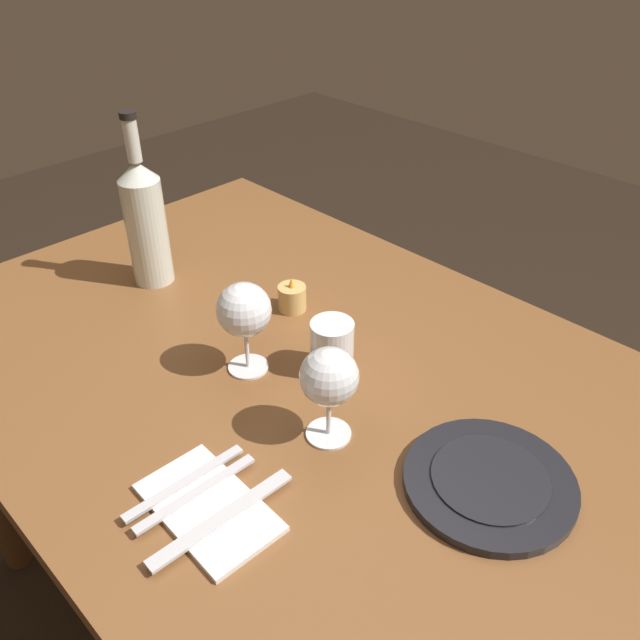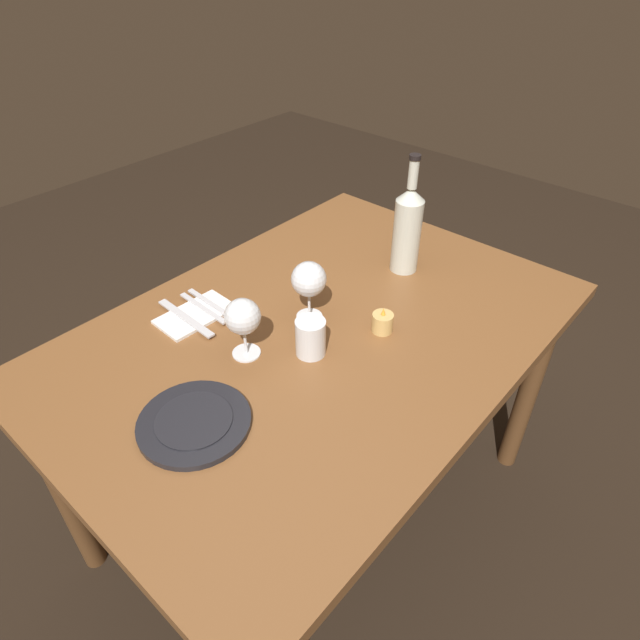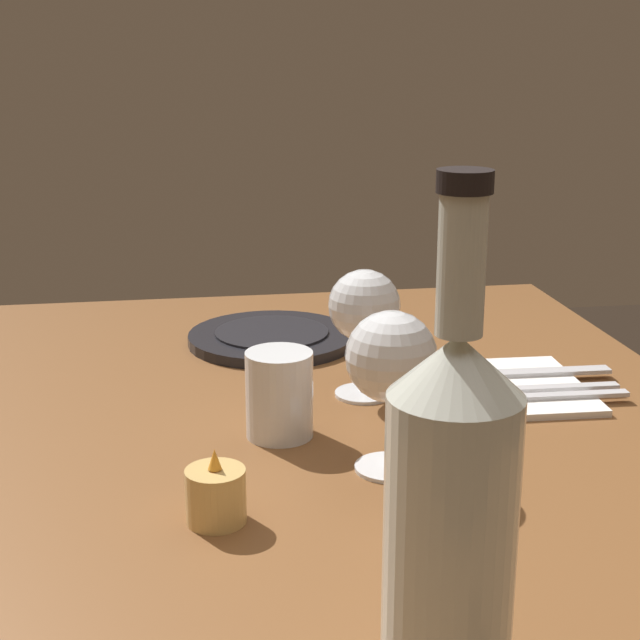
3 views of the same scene
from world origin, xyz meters
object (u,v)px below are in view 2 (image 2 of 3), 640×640
(fork_inner, at_px, (203,308))
(fork_outer, at_px, (211,304))
(wine_bottle, at_px, (407,228))
(water_tumbler, at_px, (311,339))
(dinner_plate, at_px, (194,422))
(wine_glass_left, at_px, (309,280))
(wine_glass_right, at_px, (243,318))
(votive_candle, at_px, (382,323))
(folded_napkin, at_px, (196,315))
(table_knife, at_px, (186,318))

(fork_inner, xyz_separation_m, fork_outer, (-0.03, 0.00, 0.00))
(wine_bottle, relative_size, water_tumbler, 3.65)
(dinner_plate, bearing_deg, water_tumbler, 175.23)
(dinner_plate, bearing_deg, fork_inner, -131.60)
(wine_glass_left, relative_size, fork_outer, 0.87)
(wine_glass_right, relative_size, wine_bottle, 0.45)
(wine_bottle, bearing_deg, fork_outer, -28.69)
(wine_glass_left, xyz_separation_m, fork_outer, (0.14, -0.22, -0.10))
(votive_candle, height_order, fork_outer, votive_candle)
(dinner_plate, bearing_deg, wine_bottle, -178.31)
(fork_inner, bearing_deg, wine_bottle, 152.51)
(wine_bottle, distance_m, fork_inner, 0.58)
(water_tumbler, distance_m, dinner_plate, 0.32)
(folded_napkin, distance_m, fork_inner, 0.03)
(wine_glass_right, height_order, wine_bottle, wine_bottle)
(wine_glass_left, distance_m, fork_inner, 0.29)
(wine_glass_left, distance_m, table_knife, 0.32)
(wine_bottle, height_order, fork_inner, wine_bottle)
(fork_inner, bearing_deg, fork_outer, 180.00)
(water_tumbler, xyz_separation_m, dinner_plate, (0.32, -0.03, -0.03))
(wine_bottle, relative_size, votive_candle, 4.97)
(fork_inner, xyz_separation_m, table_knife, (0.05, 0.00, 0.00))
(wine_bottle, bearing_deg, water_tumbler, 6.28)
(water_tumbler, bearing_deg, votive_candle, 156.81)
(folded_napkin, bearing_deg, wine_bottle, 153.63)
(folded_napkin, xyz_separation_m, table_knife, (0.03, 0.00, 0.01))
(wine_glass_right, xyz_separation_m, dinner_plate, (0.22, 0.08, -0.10))
(votive_candle, distance_m, fork_inner, 0.46)
(water_tumbler, relative_size, votive_candle, 1.36)
(wine_glass_left, bearing_deg, folded_napkin, -49.68)
(wine_bottle, xyz_separation_m, votive_candle, (0.27, 0.12, -0.11))
(folded_napkin, bearing_deg, table_knife, 0.00)
(wine_glass_left, bearing_deg, fork_inner, -53.69)
(table_knife, bearing_deg, fork_outer, 180.00)
(wine_glass_right, bearing_deg, wine_bottle, 173.69)
(water_tumbler, xyz_separation_m, table_knife, (0.12, -0.31, -0.03))
(wine_bottle, xyz_separation_m, fork_outer, (0.48, -0.26, -0.12))
(votive_candle, bearing_deg, wine_bottle, -155.23)
(table_knife, bearing_deg, votive_candle, 127.06)
(folded_napkin, bearing_deg, dinner_plate, 51.32)
(votive_candle, xyz_separation_m, folded_napkin, (0.26, -0.39, -0.02))
(fork_inner, bearing_deg, dinner_plate, 48.40)
(fork_outer, bearing_deg, folded_napkin, 0.00)
(dinner_plate, distance_m, table_knife, 0.35)
(wine_glass_right, relative_size, table_knife, 0.71)
(fork_outer, bearing_deg, fork_inner, 0.00)
(wine_glass_left, height_order, wine_glass_right, wine_glass_left)
(wine_bottle, relative_size, fork_outer, 1.84)
(wine_glass_right, relative_size, water_tumbler, 1.64)
(wine_bottle, height_order, dinner_plate, wine_bottle)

